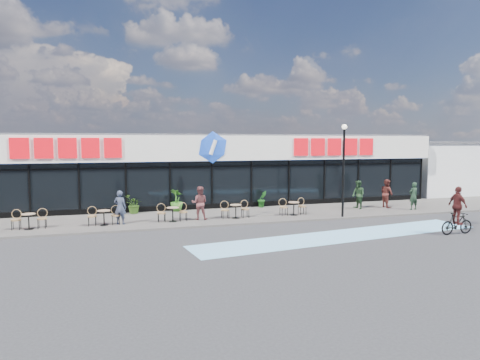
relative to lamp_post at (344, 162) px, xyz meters
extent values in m
plane|color=#28282B|center=(-6.16, -2.30, -3.06)|extent=(120.00, 120.00, 0.00)
cube|color=#504B47|center=(-6.16, 2.20, -3.01)|extent=(44.00, 5.00, 0.10)
cube|color=#75B6DE|center=(-2.16, -3.80, -3.06)|extent=(14.17, 4.13, 0.01)
cube|color=black|center=(-6.16, 7.70, -1.56)|extent=(30.00, 6.00, 3.00)
cube|color=silver|center=(-6.16, 7.55, 0.69)|extent=(30.60, 6.30, 1.50)
cube|color=#47474C|center=(-6.16, 7.70, 1.49)|extent=(30.60, 6.30, 0.10)
cube|color=navy|center=(-6.16, 4.66, -0.01)|extent=(30.60, 0.08, 0.18)
cube|color=black|center=(-6.16, 4.67, -0.41)|extent=(30.00, 0.06, 0.08)
cube|color=black|center=(-6.16, 4.68, -2.86)|extent=(30.00, 0.10, 0.40)
cube|color=red|center=(-14.16, 4.40, 0.74)|extent=(5.63, 0.18, 1.10)
cube|color=red|center=(1.84, 4.40, 0.74)|extent=(5.63, 0.18, 1.10)
ellipsoid|color=blue|center=(-6.16, 4.40, 0.74)|extent=(1.90, 0.24, 1.90)
cylinder|color=black|center=(-16.16, 4.67, -1.56)|extent=(0.10, 0.10, 3.00)
cylinder|color=black|center=(-13.66, 4.67, -1.56)|extent=(0.10, 0.10, 3.00)
cylinder|color=black|center=(-11.16, 4.67, -1.56)|extent=(0.10, 0.10, 3.00)
cylinder|color=black|center=(-8.66, 4.67, -1.56)|extent=(0.10, 0.10, 3.00)
cylinder|color=black|center=(-6.16, 4.67, -1.56)|extent=(0.10, 0.10, 3.00)
cylinder|color=black|center=(-3.66, 4.67, -1.56)|extent=(0.10, 0.10, 3.00)
cylinder|color=black|center=(-1.16, 4.67, -1.56)|extent=(0.10, 0.10, 3.00)
cylinder|color=black|center=(1.34, 4.67, -1.56)|extent=(0.10, 0.10, 3.00)
cylinder|color=black|center=(3.84, 4.67, -1.56)|extent=(0.10, 0.10, 3.00)
cylinder|color=black|center=(6.34, 4.67, -1.56)|extent=(0.10, 0.10, 3.00)
cylinder|color=black|center=(8.84, 4.67, -1.56)|extent=(0.10, 0.10, 3.00)
cube|color=white|center=(14.34, 8.70, -1.06)|extent=(9.00, 7.00, 4.00)
cube|color=#47474C|center=(14.34, 8.70, 0.99)|extent=(9.20, 7.20, 0.12)
cylinder|color=black|center=(0.00, 0.00, -0.60)|extent=(0.12, 0.12, 4.73)
sphere|color=#FFF2CC|center=(0.00, 0.00, 1.86)|extent=(0.28, 0.28, 0.28)
cylinder|color=tan|center=(-15.64, 1.14, -2.24)|extent=(0.60, 0.60, 0.04)
cylinder|color=black|center=(-15.64, 1.14, -2.59)|extent=(0.06, 0.06, 0.70)
cylinder|color=black|center=(-15.64, 1.14, -2.95)|extent=(0.40, 0.40, 0.02)
cylinder|color=tan|center=(-12.32, 1.14, -2.24)|extent=(0.60, 0.60, 0.04)
cylinder|color=black|center=(-12.32, 1.14, -2.59)|extent=(0.06, 0.06, 0.70)
cylinder|color=black|center=(-12.32, 1.14, -2.95)|extent=(0.40, 0.40, 0.02)
cylinder|color=tan|center=(-9.00, 1.14, -2.24)|extent=(0.60, 0.60, 0.04)
cylinder|color=black|center=(-9.00, 1.14, -2.59)|extent=(0.06, 0.06, 0.70)
cylinder|color=black|center=(-9.00, 1.14, -2.95)|extent=(0.40, 0.40, 0.02)
cylinder|color=tan|center=(-5.68, 1.14, -2.24)|extent=(0.60, 0.60, 0.04)
cylinder|color=black|center=(-5.68, 1.14, -2.59)|extent=(0.06, 0.06, 0.70)
cylinder|color=black|center=(-5.68, 1.14, -2.95)|extent=(0.40, 0.40, 0.02)
cylinder|color=tan|center=(-2.36, 1.14, -2.24)|extent=(0.60, 0.60, 0.04)
cylinder|color=black|center=(-2.36, 1.14, -2.59)|extent=(0.06, 0.06, 0.70)
cylinder|color=black|center=(-2.36, 1.14, -2.95)|extent=(0.40, 0.40, 0.02)
imported|color=#2A4A15|center=(-10.79, 4.17, -2.44)|extent=(1.21, 1.24, 1.05)
imported|color=#2D621C|center=(-8.34, 4.39, -2.32)|extent=(1.02, 1.02, 1.29)
imported|color=#1A5518|center=(-3.08, 4.32, -2.45)|extent=(0.60, 0.51, 1.02)
imported|color=#30374A|center=(-11.55, 1.24, -2.13)|extent=(0.72, 0.61, 1.67)
imported|color=brown|center=(-7.58, 1.34, -2.09)|extent=(1.00, 0.88, 1.74)
imported|color=#1C321C|center=(2.25, 2.09, -2.10)|extent=(0.72, 0.89, 1.72)
imported|color=#4D201B|center=(4.24, 2.11, -2.09)|extent=(0.68, 0.87, 1.74)
imported|color=black|center=(5.24, 0.91, -2.14)|extent=(0.63, 0.44, 1.64)
imported|color=black|center=(2.88, -4.99, -2.56)|extent=(1.67, 0.49, 1.00)
imported|color=#441918|center=(2.88, -4.99, -1.75)|extent=(0.43, 1.01, 1.72)
camera|label=1|loc=(-11.79, -20.32, 1.13)|focal=32.00mm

